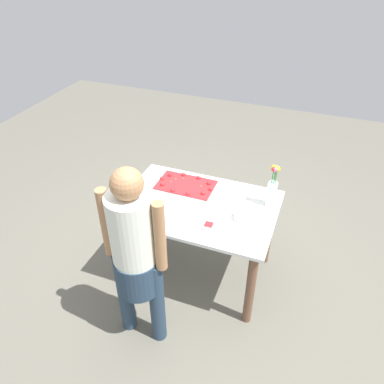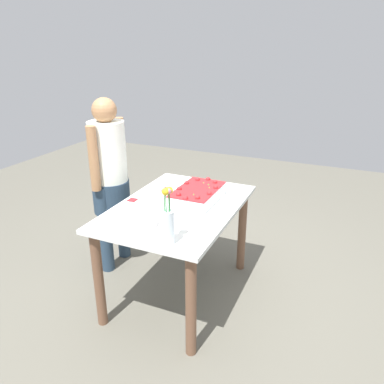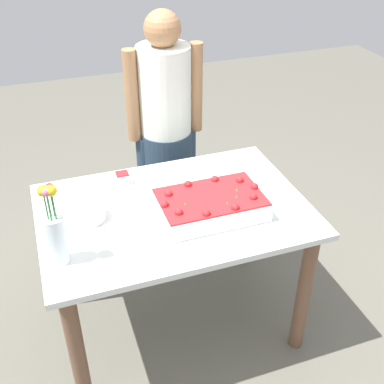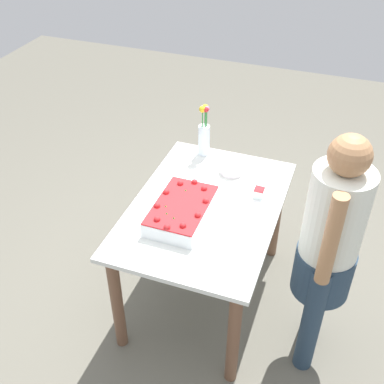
{
  "view_description": "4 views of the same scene",
  "coord_description": "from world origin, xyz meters",
  "px_view_note": "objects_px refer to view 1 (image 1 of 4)",
  "views": [
    {
      "loc": [
        0.79,
        -2.23,
        2.59
      ],
      "look_at": [
        -0.05,
        -0.01,
        0.88
      ],
      "focal_mm": 35.0,
      "sensor_mm": 36.0,
      "label": 1
    },
    {
      "loc": [
        2.27,
        1.12,
        1.88
      ],
      "look_at": [
        -0.1,
        0.07,
        0.85
      ],
      "focal_mm": 35.0,
      "sensor_mm": 36.0,
      "label": 2
    },
    {
      "loc": [
        0.52,
        1.74,
        2.07
      ],
      "look_at": [
        -0.08,
        0.02,
        0.85
      ],
      "focal_mm": 45.0,
      "sensor_mm": 36.0,
      "label": 3
    },
    {
      "loc": [
        -2.1,
        -0.68,
        2.55
      ],
      "look_at": [
        0.0,
        0.09,
        0.85
      ],
      "focal_mm": 45.0,
      "sensor_mm": 36.0,
      "label": 4
    }
  ],
  "objects_px": {
    "sheet_cake": "(186,189)",
    "cake_knife": "(239,196)",
    "fruit_bowl": "(244,216)",
    "flower_vase": "(272,189)",
    "serving_plate_with_slice": "(209,229)",
    "person_standing": "(135,251)"
  },
  "relations": [
    {
      "from": "sheet_cake",
      "to": "serving_plate_with_slice",
      "type": "height_order",
      "value": "sheet_cake"
    },
    {
      "from": "flower_vase",
      "to": "person_standing",
      "type": "height_order",
      "value": "person_standing"
    },
    {
      "from": "sheet_cake",
      "to": "person_standing",
      "type": "height_order",
      "value": "person_standing"
    },
    {
      "from": "fruit_bowl",
      "to": "person_standing",
      "type": "height_order",
      "value": "person_standing"
    },
    {
      "from": "serving_plate_with_slice",
      "to": "cake_knife",
      "type": "relative_size",
      "value": 0.86
    },
    {
      "from": "serving_plate_with_slice",
      "to": "fruit_bowl",
      "type": "relative_size",
      "value": 1.33
    },
    {
      "from": "sheet_cake",
      "to": "fruit_bowl",
      "type": "relative_size",
      "value": 3.2
    },
    {
      "from": "serving_plate_with_slice",
      "to": "flower_vase",
      "type": "relative_size",
      "value": 0.54
    },
    {
      "from": "cake_knife",
      "to": "person_standing",
      "type": "bearing_deg",
      "value": -170.43
    },
    {
      "from": "serving_plate_with_slice",
      "to": "fruit_bowl",
      "type": "bearing_deg",
      "value": 48.19
    },
    {
      "from": "flower_vase",
      "to": "sheet_cake",
      "type": "bearing_deg",
      "value": -171.67
    },
    {
      "from": "cake_knife",
      "to": "person_standing",
      "type": "xyz_separation_m",
      "value": [
        -0.45,
        -0.94,
        0.08
      ]
    },
    {
      "from": "cake_knife",
      "to": "fruit_bowl",
      "type": "height_order",
      "value": "fruit_bowl"
    },
    {
      "from": "cake_knife",
      "to": "flower_vase",
      "type": "xyz_separation_m",
      "value": [
        0.26,
        -0.02,
        0.15
      ]
    },
    {
      "from": "serving_plate_with_slice",
      "to": "cake_knife",
      "type": "xyz_separation_m",
      "value": [
        0.1,
        0.49,
        -0.02
      ]
    },
    {
      "from": "sheet_cake",
      "to": "flower_vase",
      "type": "xyz_separation_m",
      "value": [
        0.68,
        0.1,
        0.1
      ]
    },
    {
      "from": "serving_plate_with_slice",
      "to": "cake_knife",
      "type": "bearing_deg",
      "value": 78.85
    },
    {
      "from": "fruit_bowl",
      "to": "flower_vase",
      "type": "bearing_deg",
      "value": 57.73
    },
    {
      "from": "fruit_bowl",
      "to": "person_standing",
      "type": "xyz_separation_m",
      "value": [
        -0.56,
        -0.68,
        0.06
      ]
    },
    {
      "from": "person_standing",
      "to": "fruit_bowl",
      "type": "bearing_deg",
      "value": -39.67
    },
    {
      "from": "sheet_cake",
      "to": "person_standing",
      "type": "distance_m",
      "value": 0.82
    },
    {
      "from": "sheet_cake",
      "to": "cake_knife",
      "type": "xyz_separation_m",
      "value": [
        0.42,
        0.12,
        -0.05
      ]
    }
  ]
}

